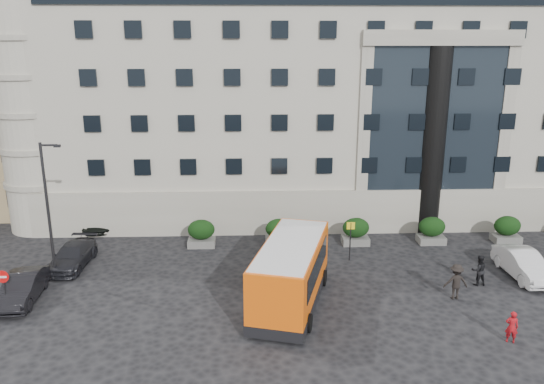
{
  "coord_description": "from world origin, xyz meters",
  "views": [
    {
      "loc": [
        -0.52,
        -25.67,
        13.18
      ],
      "look_at": [
        0.56,
        3.29,
        5.0
      ],
      "focal_mm": 35.0,
      "sensor_mm": 36.0,
      "label": 1
    }
  ],
  "objects": [
    {
      "name": "minibus",
      "position": [
        1.39,
        -0.57,
        1.84
      ],
      "size": [
        4.83,
        8.48,
        3.35
      ],
      "rotation": [
        0.0,
        0.0,
        -0.27
      ],
      "color": "#EF580B",
      "rests_on": "ground"
    },
    {
      "name": "parked_car_b",
      "position": [
        -12.71,
        0.27,
        0.74
      ],
      "size": [
        1.87,
        4.58,
        1.48
      ],
      "primitive_type": "imported",
      "rotation": [
        0.0,
        0.0,
        0.07
      ],
      "color": "black",
      "rests_on": "ground"
    },
    {
      "name": "hedge_e",
      "position": [
        16.8,
        7.8,
        0.93
      ],
      "size": [
        1.8,
        1.26,
        1.84
      ],
      "color": "#535350",
      "rests_on": "ground"
    },
    {
      "name": "parked_car_c",
      "position": [
        -11.55,
        4.76,
        0.68
      ],
      "size": [
        2.16,
        4.8,
        1.37
      ],
      "primitive_type": "imported",
      "rotation": [
        0.0,
        0.0,
        -0.05
      ],
      "color": "black",
      "rests_on": "ground"
    },
    {
      "name": "no_entry_sign",
      "position": [
        -13.0,
        -1.04,
        1.65
      ],
      "size": [
        0.64,
        0.16,
        2.32
      ],
      "color": "#262628",
      "rests_on": "ground"
    },
    {
      "name": "entrance_column",
      "position": [
        12.0,
        10.3,
        6.5
      ],
      "size": [
        1.8,
        1.8,
        13.0
      ],
      "primitive_type": "cylinder",
      "color": "black",
      "rests_on": "ground"
    },
    {
      "name": "hedge_b",
      "position": [
        1.2,
        7.8,
        0.93
      ],
      "size": [
        1.8,
        1.26,
        1.84
      ],
      "color": "#535350",
      "rests_on": "ground"
    },
    {
      "name": "hedge_c",
      "position": [
        6.4,
        7.8,
        0.93
      ],
      "size": [
        1.8,
        1.26,
        1.84
      ],
      "color": "#535350",
      "rests_on": "ground"
    },
    {
      "name": "civic_building",
      "position": [
        6.0,
        22.0,
        9.0
      ],
      "size": [
        44.0,
        24.0,
        18.0
      ],
      "primitive_type": "cube",
      "color": "#A7A293",
      "rests_on": "ground"
    },
    {
      "name": "pedestrian_b",
      "position": [
        12.11,
        1.27,
        0.89
      ],
      "size": [
        0.91,
        0.74,
        1.78
      ],
      "primitive_type": "imported",
      "rotation": [
        0.0,
        0.0,
        3.22
      ],
      "color": "black",
      "rests_on": "ground"
    },
    {
      "name": "parked_car_d",
      "position": [
        -11.71,
        11.74,
        0.66
      ],
      "size": [
        2.63,
        4.92,
        1.32
      ],
      "primitive_type": "imported",
      "rotation": [
        0.0,
        0.0,
        0.1
      ],
      "color": "black",
      "rests_on": "ground"
    },
    {
      "name": "pedestrian_a",
      "position": [
        11.15,
        -4.66,
        0.77
      ],
      "size": [
        0.65,
        0.53,
        1.54
      ],
      "primitive_type": "imported",
      "rotation": [
        0.0,
        0.0,
        2.82
      ],
      "color": "#A41017",
      "rests_on": "ground"
    },
    {
      "name": "hedge_d",
      "position": [
        11.6,
        7.8,
        0.93
      ],
      "size": [
        1.8,
        1.26,
        1.84
      ],
      "color": "#535350",
      "rests_on": "ground"
    },
    {
      "name": "bus_stop_sign",
      "position": [
        5.5,
        5.0,
        1.73
      ],
      "size": [
        0.5,
        0.08,
        2.52
      ],
      "color": "#262628",
      "rests_on": "ground"
    },
    {
      "name": "red_truck",
      "position": [
        -16.18,
        18.41,
        1.49
      ],
      "size": [
        2.62,
        5.43,
        2.9
      ],
      "rotation": [
        0.0,
        0.0,
        -0.02
      ],
      "color": "maroon",
      "rests_on": "ground"
    },
    {
      "name": "ground",
      "position": [
        0.0,
        0.0,
        0.0
      ],
      "size": [
        120.0,
        120.0,
        0.0
      ],
      "primitive_type": "plane",
      "color": "black",
      "rests_on": "ground"
    },
    {
      "name": "hedge_a",
      "position": [
        -4.0,
        7.8,
        0.93
      ],
      "size": [
        1.8,
        1.26,
        1.84
      ],
      "color": "#535350",
      "rests_on": "ground"
    },
    {
      "name": "street_lamp",
      "position": [
        -11.94,
        3.0,
        4.37
      ],
      "size": [
        1.16,
        0.18,
        8.0
      ],
      "color": "#262628",
      "rests_on": "ground"
    },
    {
      "name": "pedestrian_c",
      "position": [
        10.2,
        -0.33,
        0.98
      ],
      "size": [
        1.28,
        0.76,
        1.95
      ],
      "primitive_type": "imported",
      "rotation": [
        0.0,
        0.0,
        3.12
      ],
      "color": "black",
      "rests_on": "ground"
    },
    {
      "name": "apartment_far",
      "position": [
        -27.0,
        38.0,
        11.0
      ],
      "size": [
        13.0,
        13.0,
        22.0
      ],
      "primitive_type": "cube",
      "color": "brown",
      "rests_on": "ground"
    },
    {
      "name": "white_taxi",
      "position": [
        15.14,
        2.22,
        0.78
      ],
      "size": [
        1.81,
        4.79,
        1.56
      ],
      "primitive_type": "imported",
      "rotation": [
        0.0,
        0.0,
        0.03
      ],
      "color": "silver",
      "rests_on": "ground"
    }
  ]
}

